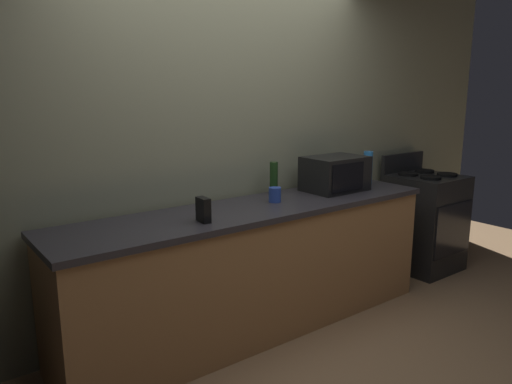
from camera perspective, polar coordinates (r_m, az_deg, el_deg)
The scene contains 9 objects.
ground_plane at distance 3.35m, azimuth 4.35°, elevation -18.16°, with size 8.00×8.00×0.00m, color #93704C.
back_wall at distance 3.56m, azimuth -4.01°, elevation 6.63°, with size 6.40×0.10×2.70m, color gray.
counter_run at distance 3.44m, azimuth -0.00°, elevation -8.98°, with size 2.84×0.64×0.90m.
stove_range at distance 4.85m, azimuth 19.24°, elevation -3.26°, with size 0.60×0.61×1.08m.
microwave at distance 3.84m, azimuth 9.33°, elevation 2.16°, with size 0.48×0.35×0.27m.
cordless_phone at distance 2.91m, azimuth -6.25°, elevation -2.11°, with size 0.05×0.11×0.15m, color black.
bottle_spray_cleaner at distance 4.16m, azimuth 13.08°, elevation 2.81°, with size 0.08×0.08×0.28m, color #338CE5.
bottle_wine at distance 3.65m, azimuth 2.11°, elevation 1.62°, with size 0.06×0.06×0.25m, color #1E3F19.
mug_blue at distance 3.42m, azimuth 2.24°, elevation -0.32°, with size 0.09×0.09×0.10m, color #2D4CB2.
Camera 1 is at (-1.93, -2.16, 1.68)m, focal length 33.83 mm.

